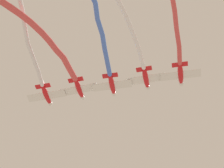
# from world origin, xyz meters

# --- Properties ---
(airplane_lead) EXTENTS (5.13, 6.62, 1.66)m
(airplane_lead) POSITION_xyz_m (2.91, 9.65, 60.70)
(airplane_lead) COLOR red
(airplane_left_wing) EXTENTS (5.10, 6.56, 1.66)m
(airplane_left_wing) POSITION_xyz_m (0.39, 4.55, 61.00)
(airplane_left_wing) COLOR red
(smoke_trail_left_wing) EXTENTS (15.68, 11.96, 2.50)m
(smoke_trail_left_wing) POSITION_xyz_m (10.29, -1.83, 61.78)
(smoke_trail_left_wing) COLOR white
(airplane_right_wing) EXTENTS (5.12, 6.61, 1.66)m
(airplane_right_wing) POSITION_xyz_m (-2.13, -0.56, 60.70)
(airplane_right_wing) COLOR red
(smoke_trail_right_wing) EXTENTS (18.31, 9.79, 2.85)m
(smoke_trail_right_wing) POSITION_xyz_m (8.93, -5.80, 61.82)
(smoke_trail_right_wing) COLOR #4C75DB
(airplane_slot) EXTENTS (5.07, 6.50, 1.66)m
(airplane_slot) POSITION_xyz_m (-4.64, -5.66, 61.00)
(airplane_slot) COLOR red
(smoke_trail_slot) EXTENTS (15.23, 14.76, 4.58)m
(smoke_trail_slot) POSITION_xyz_m (5.19, -13.12, 59.32)
(smoke_trail_slot) COLOR #DB4C4C
(airplane_trail) EXTENTS (5.10, 6.54, 1.66)m
(airplane_trail) POSITION_xyz_m (-7.16, -10.76, 60.70)
(airplane_trail) COLOR red
(smoke_trail_trail) EXTENTS (22.73, 8.21, 1.95)m
(smoke_trail_trail) POSITION_xyz_m (5.97, -15.78, 59.95)
(smoke_trail_trail) COLOR white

